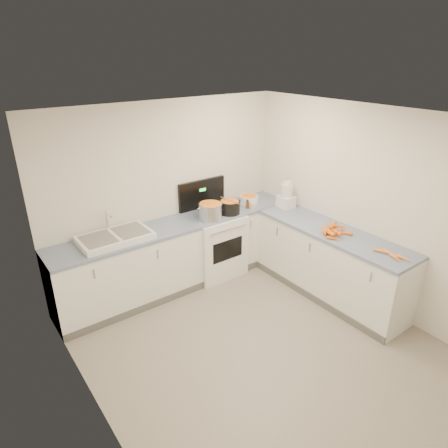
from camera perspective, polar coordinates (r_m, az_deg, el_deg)
floor at (r=4.70m, az=5.30°, el=-17.19°), size 3.50×4.00×0.00m
ceiling at (r=3.60m, az=6.83°, el=14.44°), size 3.50×4.00×0.00m
wall_back at (r=5.51m, az=-8.14°, el=4.19°), size 3.50×0.00×2.50m
wall_left at (r=3.24m, az=-18.20°, el=-11.88°), size 0.00×4.00×2.50m
wall_right at (r=5.25m, az=20.30°, el=1.91°), size 0.00×4.00×2.50m
counter_back at (r=5.58m, az=-6.18°, el=-4.19°), size 3.50×0.62×0.94m
counter_right at (r=5.50m, az=14.82°, el=-5.35°), size 0.62×2.20×0.94m
stove at (r=5.83m, az=-1.46°, el=-2.72°), size 0.76×0.65×1.36m
sink at (r=5.01m, az=-15.29°, el=-1.83°), size 0.86×0.52×0.31m
steel_pot at (r=5.42m, az=-1.96°, el=1.74°), size 0.37×0.37×0.24m
black_pot at (r=5.61m, az=0.83°, el=2.32°), size 0.36×0.36×0.20m
wooden_spoon at (r=5.57m, az=0.84°, el=3.39°), size 0.05×0.37×0.02m
mixing_bowl at (r=5.97m, az=3.58°, el=3.45°), size 0.29×0.29×0.13m
extract_bottle at (r=5.81m, az=3.38°, el=2.77°), size 0.04×0.04×0.11m
spice_jar at (r=5.78m, az=4.03°, el=2.58°), size 0.05×0.05×0.09m
food_processor at (r=5.87m, az=8.88°, el=3.94°), size 0.19×0.24×0.39m
carrot_pile at (r=5.19m, az=15.34°, el=-0.92°), size 0.43×0.41×0.09m
peeled_carrots at (r=4.85m, az=22.94°, el=-4.09°), size 0.13×0.43×0.04m
peelings at (r=4.95m, az=-17.50°, el=-1.96°), size 0.24×0.21×0.01m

